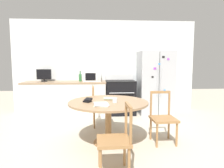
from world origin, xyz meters
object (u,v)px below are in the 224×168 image
Objects in this scene: refrigerator at (155,83)px; candle_glass at (115,101)px; oven_range at (120,97)px; dining_chair_right at (163,118)px; counter_bottle at (80,77)px; countertop_tv at (44,75)px; microwave at (92,76)px; dining_chair_far at (100,107)px; dining_chair_near at (116,140)px; wallet at (88,100)px.

candle_glass is (-1.30, -2.07, -0.08)m from refrigerator.
oven_range reaches higher than dining_chair_right.
countertop_tv is at bearing 179.56° from counter_bottle.
microwave reaches higher than candle_glass.
countertop_tv is (-2.07, 0.10, 0.61)m from oven_range.
microwave is at bearing -60.74° from dining_chair_right.
dining_chair_far is 1.48m from dining_chair_right.
wallet is at bearing 21.37° from dining_chair_near.
countertop_tv is 0.43× the size of dining_chair_right.
oven_range is at bearing 68.62° from wallet.
dining_chair_far reaches higher than wallet.
wallet is at bearing -59.25° from countertop_tv.
dining_chair_far and dining_chair_near have the same top height.
countertop_tv is 0.98m from counter_bottle.
counter_bottle is 2.35m from candle_glass.
dining_chair_far is (0.53, -1.15, -0.57)m from counter_bottle.
microwave is at bearing 101.19° from candle_glass.
dining_chair_far is at bearing 76.86° from wallet.
dining_chair_near is (-0.40, -2.99, -0.03)m from oven_range.
dining_chair_right is (1.62, -2.15, -0.57)m from counter_bottle.
dining_chair_right is at bearing -102.27° from refrigerator.
refrigerator is at bearing 48.60° from wallet.
counter_bottle reaches higher than oven_range.
candle_glass is at bearing -78.81° from microwave.
countertop_tv is at bearing 177.16° from oven_range.
oven_range is 2.12m from dining_chair_right.
dining_chair_right is (0.92, 0.93, 0.00)m from dining_chair_near.
microwave is at bearing 5.64° from dining_chair_near.
oven_range is 1.20m from dining_chair_far.
refrigerator is at bearing -3.96° from counter_bottle.
refrigerator is 3.27m from dining_chair_near.
dining_chair_far is 1.00× the size of dining_chair_right.
refrigerator is at bearing -2.82° from oven_range.
wallet is at bearing -131.40° from refrigerator.
countertop_tv is 1.35× the size of counter_bottle.
counter_bottle is 1.65× the size of wallet.
dining_chair_right reaches higher than candle_glass.
microwave is 2.55m from dining_chair_right.
candle_glass is (1.73, -2.22, -0.30)m from countertop_tv.
countertop_tv reaches higher than candle_glass.
countertop_tv reaches higher than microwave.
dining_chair_far is at bearing -118.34° from oven_range.
candle_glass is at bearing -5.53° from dining_chair_near.
oven_range is 1.20× the size of dining_chair_right.
dining_chair_near is 10.67× the size of candle_glass.
dining_chair_near is (1.67, -3.09, -0.64)m from countertop_tv.
dining_chair_right is at bearing 44.77° from dining_chair_far.
refrigerator is 6.04× the size of counter_bottle.
microwave is at bearing 175.79° from oven_range.
refrigerator is 1.88m from dining_chair_far.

